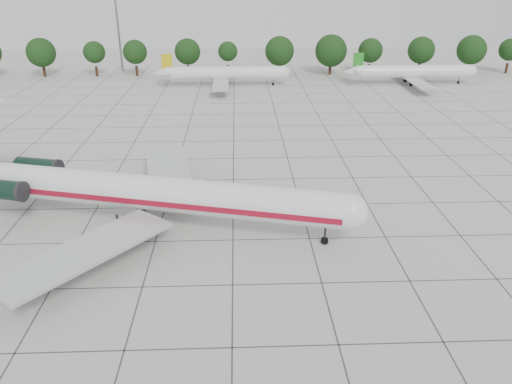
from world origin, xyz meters
TOP-DOWN VIEW (x-y plane):
  - ground at (0.00, 0.00)m, footprint 260.00×260.00m
  - apron_joints at (0.00, 15.00)m, footprint 170.00×170.00m
  - main_airliner at (-10.58, 4.04)m, footprint 47.19×36.41m
  - bg_airliner_c at (-2.15, 72.66)m, footprint 28.24×27.20m
  - bg_airliner_d at (42.44, 72.72)m, footprint 28.24×27.20m
  - tree_line at (-11.68, 85.00)m, footprint 249.86×8.44m
  - floodlight_mast at (-30.00, 92.00)m, footprint 1.60×1.60m

SIDE VIEW (x-z plane):
  - ground at x=0.00m, z-range 0.00..0.00m
  - apron_joints at x=0.00m, z-range 0.00..0.02m
  - bg_airliner_c at x=-2.15m, z-range -0.79..6.61m
  - bg_airliner_d at x=42.44m, z-range -0.79..6.61m
  - main_airliner at x=-10.58m, z-range -1.65..9.57m
  - tree_line at x=-11.68m, z-range 0.87..11.09m
  - floodlight_mast at x=-30.00m, z-range 1.56..27.01m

